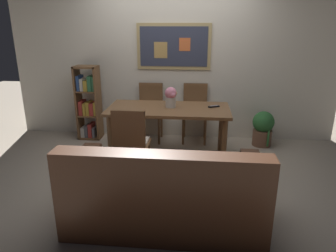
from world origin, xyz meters
name	(u,v)px	position (x,y,z in m)	size (l,w,h in m)	color
ground_plane	(163,171)	(0.00, 0.00, 0.00)	(12.00, 12.00, 0.00)	tan
wall_back_with_painting	(173,57)	(0.00, 1.41, 1.30)	(5.20, 0.14, 2.60)	silver
dining_table	(169,114)	(0.03, 0.46, 0.63)	(1.65, 0.80, 0.73)	brown
dining_chair_near_left	(131,139)	(-0.34, -0.28, 0.54)	(0.40, 0.41, 0.91)	brown
dining_chair_far_right	(195,108)	(0.38, 1.21, 0.54)	(0.40, 0.41, 0.91)	brown
dining_chair_far_left	(150,107)	(-0.34, 1.17, 0.54)	(0.40, 0.41, 0.91)	brown
leather_couch	(165,195)	(0.15, -1.12, 0.31)	(1.80, 0.84, 0.84)	#472819
bookshelf	(89,104)	(-1.34, 1.12, 0.57)	(0.36, 0.28, 1.19)	brown
potted_ivy	(263,128)	(1.44, 1.05, 0.28)	(0.33, 0.33, 0.55)	brown
flower_vase	(171,96)	(0.05, 0.50, 0.88)	(0.17, 0.18, 0.28)	beige
tv_remote	(214,106)	(0.64, 0.54, 0.74)	(0.16, 0.10, 0.02)	black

